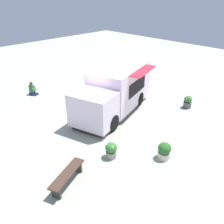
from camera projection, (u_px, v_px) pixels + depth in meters
The scene contains 7 objects.
ground_plane at pixel (97, 112), 13.16m from camera, with size 40.00×40.00×0.00m, color #ABB29C.
food_truck at pixel (114, 92), 12.75m from camera, with size 5.76×3.47×2.39m.
person_customer at pixel (32, 90), 15.15m from camera, with size 0.58×0.80×0.86m.
planter_flowering_near at pixel (164, 151), 9.44m from camera, with size 0.53×0.53×0.71m.
planter_flowering_far at pixel (188, 102), 13.48m from camera, with size 0.47×0.47×0.71m.
planter_flowering_side at pixel (111, 150), 9.50m from camera, with size 0.48×0.48×0.68m.
plaza_bench at pixel (67, 176), 8.18m from camera, with size 1.74×1.00×0.49m.
Camera 1 is at (-7.68, -8.78, 6.15)m, focal length 37.85 mm.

